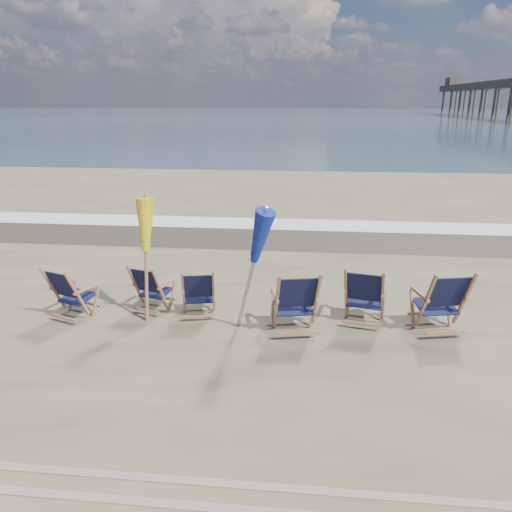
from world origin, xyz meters
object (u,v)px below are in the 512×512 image
Objects in this scene: beach_chair_1 at (160,291)px; beach_chair_3 at (316,303)px; beach_chair_4 at (382,299)px; beach_chair_5 at (464,302)px; beach_chair_2 at (213,294)px; umbrella_yellow at (144,232)px; beach_chair_0 at (77,296)px; umbrella_blue at (250,234)px.

beach_chair_3 is at bearing -173.33° from beach_chair_1.
beach_chair_4 is at bearing -165.32° from beach_chair_1.
beach_chair_5 is (4.83, -0.22, 0.11)m from beach_chair_1.
umbrella_yellow reaches higher than beach_chair_2.
beach_chair_0 is 0.92× the size of beach_chair_4.
beach_chair_3 is 1.08m from beach_chair_4.
beach_chair_1 reaches higher than beach_chair_2.
beach_chair_3 is 0.54× the size of umbrella_yellow.
beach_chair_5 reaches higher than beach_chair_2.
beach_chair_3 reaches higher than beach_chair_1.
beach_chair_2 is at bearing -15.65° from beach_chair_5.
umbrella_yellow reaches higher than beach_chair_5.
umbrella_blue is (-1.01, -0.04, 1.06)m from beach_chair_3.
umbrella_yellow is 0.94× the size of umbrella_blue.
beach_chair_4 is 2.34m from umbrella_blue.
umbrella_blue is at bearing 179.10° from beach_chair_1.
beach_chair_2 is at bearing 143.51° from umbrella_blue.
beach_chair_1 is 2.63m from beach_chair_3.
umbrella_blue is (-2.05, -0.36, 1.08)m from beach_chair_4.
beach_chair_3 reaches higher than beach_chair_4.
beach_chair_5 is at bearing 174.29° from beach_chair_3.
umbrella_blue reaches higher than beach_chair_0.
umbrella_yellow reaches higher than beach_chair_3.
beach_chair_1 is (1.23, 0.45, -0.03)m from beach_chair_0.
beach_chair_3 is (1.68, -0.46, 0.10)m from beach_chair_2.
beach_chair_5 reaches higher than beach_chair_0.
beach_chair_2 is 0.86× the size of beach_chair_4.
umbrella_blue is (1.73, -0.35, 0.11)m from umbrella_yellow.
beach_chair_5 reaches higher than beach_chair_4.
beach_chair_2 is 1.50m from umbrella_yellow.
umbrella_yellow is at bearing -13.41° from beach_chair_5.
beach_chair_4 is (1.03, 0.32, -0.03)m from beach_chair_3.
beach_chair_5 is (3.92, -0.21, 0.11)m from beach_chair_2.
beach_chair_4 reaches higher than beach_chair_1.
beach_chair_3 is at bearing -6.29° from beach_chair_5.
beach_chair_3 is (3.82, -0.02, 0.07)m from beach_chair_0.
umbrella_blue is at bearing -160.89° from beach_chair_0.
umbrella_yellow is 1.77m from umbrella_blue.
beach_chair_0 is at bearing 16.23° from beach_chair_4.
umbrella_yellow reaches higher than beach_chair_1.
umbrella_yellow is at bearing 168.43° from umbrella_blue.
umbrella_blue is (2.80, -0.06, 1.12)m from beach_chair_0.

